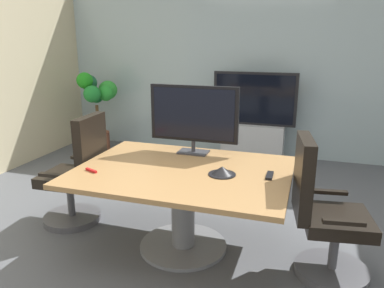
{
  "coord_description": "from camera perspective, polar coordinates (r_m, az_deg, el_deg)",
  "views": [
    {
      "loc": [
        1.0,
        -2.76,
        1.78
      ],
      "look_at": [
        0.02,
        0.26,
        0.88
      ],
      "focal_mm": 35.06,
      "sensor_mm": 36.0,
      "label": 1
    }
  ],
  "objects": [
    {
      "name": "whiteboard_marker",
      "position": [
        3.16,
        -15.09,
        -3.91
      ],
      "size": [
        0.13,
        0.07,
        0.02
      ],
      "primitive_type": "cube",
      "rotation": [
        0.0,
        0.0,
        -0.38
      ],
      "color": "red",
      "rests_on": "conference_table"
    },
    {
      "name": "conference_phone",
      "position": [
        2.99,
        4.6,
        -4.13
      ],
      "size": [
        0.22,
        0.22,
        0.07
      ],
      "color": "black",
      "rests_on": "conference_table"
    },
    {
      "name": "remote_control",
      "position": [
        3.01,
        11.73,
        -4.71
      ],
      "size": [
        0.05,
        0.17,
        0.02
      ],
      "primitive_type": "cube",
      "rotation": [
        0.0,
        0.0,
        0.02
      ],
      "color": "black",
      "rests_on": "conference_table"
    },
    {
      "name": "wall_display_unit",
      "position": [
        5.62,
        9.29,
        1.91
      ],
      "size": [
        1.2,
        0.36,
        1.31
      ],
      "color": "#B7BABC",
      "rests_on": "ground"
    },
    {
      "name": "tv_monitor",
      "position": [
        3.47,
        0.26,
        4.35
      ],
      "size": [
        0.84,
        0.18,
        0.64
      ],
      "color": "#333338",
      "rests_on": "conference_table"
    },
    {
      "name": "office_chair_left",
      "position": [
        3.82,
        -17.03,
        -5.1
      ],
      "size": [
        0.61,
        0.58,
        1.09
      ],
      "rotation": [
        0.0,
        0.0,
        -1.52
      ],
      "color": "#4C4C51",
      "rests_on": "ground"
    },
    {
      "name": "ground_plane",
      "position": [
        3.43,
        -1.71,
        -15.36
      ],
      "size": [
        6.99,
        6.99,
        0.0
      ],
      "primitive_type": "plane",
      "color": "#515459"
    },
    {
      "name": "office_chair_right",
      "position": [
        3.04,
        19.39,
        -10.86
      ],
      "size": [
        0.63,
        0.61,
        1.09
      ],
      "rotation": [
        0.0,
        0.0,
        1.72
      ],
      "color": "#4C4C51",
      "rests_on": "ground"
    },
    {
      "name": "wall_back_glass_partition",
      "position": [
        5.85,
        8.27,
        11.43
      ],
      "size": [
        5.96,
        0.1,
        2.68
      ],
      "primitive_type": "cube",
      "color": "#9EB2B7",
      "rests_on": "ground"
    },
    {
      "name": "conference_table",
      "position": [
        3.18,
        -1.4,
        -6.96
      ],
      "size": [
        1.75,
        1.28,
        0.73
      ],
      "color": "olive",
      "rests_on": "ground"
    },
    {
      "name": "potted_plant",
      "position": [
        6.18,
        -14.16,
        6.11
      ],
      "size": [
        0.53,
        0.67,
        1.27
      ],
      "color": "brown",
      "rests_on": "ground"
    }
  ]
}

